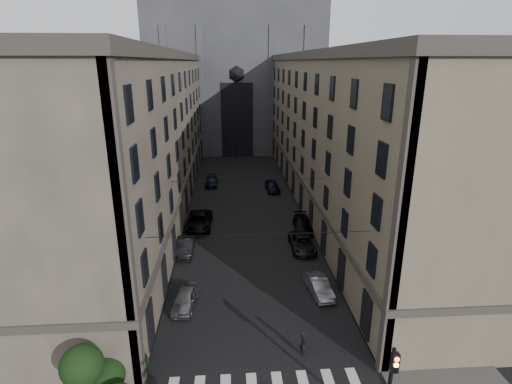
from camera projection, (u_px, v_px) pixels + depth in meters
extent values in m
cube|color=#383533|center=(162.00, 206.00, 51.02)|extent=(7.00, 80.00, 0.15)
cube|color=#383533|center=(323.00, 203.00, 52.43)|extent=(7.00, 80.00, 0.15)
cube|color=#463F35|center=(131.00, 138.00, 48.05)|extent=(13.00, 60.00, 18.00)
cube|color=#38332D|center=(123.00, 55.00, 45.12)|extent=(13.60, 60.60, 0.90)
cube|color=#38332D|center=(135.00, 176.00, 49.54)|extent=(13.40, 60.30, 0.50)
cube|color=brown|center=(351.00, 135.00, 49.85)|extent=(13.00, 60.00, 18.00)
cube|color=#38332D|center=(356.00, 55.00, 46.92)|extent=(13.60, 60.60, 0.90)
cube|color=#38332D|center=(348.00, 172.00, 51.34)|extent=(13.40, 60.30, 0.50)
cube|color=#2D2D33|center=(235.00, 75.00, 84.05)|extent=(34.00, 22.00, 30.00)
cube|color=black|center=(237.00, 121.00, 76.07)|extent=(6.00, 0.30, 14.00)
cube|color=black|center=(395.00, 363.00, 18.25)|extent=(0.34, 0.30, 1.00)
cylinder|color=#FF0C07|center=(397.00, 359.00, 18.00)|extent=(0.22, 0.05, 0.22)
cylinder|color=orange|center=(396.00, 365.00, 18.10)|extent=(0.22, 0.05, 0.22)
cylinder|color=black|center=(395.00, 371.00, 18.20)|extent=(0.22, 0.05, 0.22)
sphere|color=black|center=(107.00, 375.00, 22.17)|extent=(2.00, 2.00, 2.00)
sphere|color=black|center=(137.00, 365.00, 23.31)|extent=(1.40, 1.40, 1.40)
sphere|color=black|center=(82.00, 366.00, 20.33)|extent=(2.20, 2.20, 2.20)
cylinder|color=black|center=(259.00, 234.00, 24.77)|extent=(14.00, 0.03, 0.03)
cylinder|color=black|center=(249.00, 180.00, 36.14)|extent=(14.00, 0.03, 0.03)
cylinder|color=black|center=(243.00, 150.00, 48.47)|extent=(14.00, 0.03, 0.03)
cylinder|color=black|center=(240.00, 132.00, 60.79)|extent=(14.00, 0.03, 0.03)
cylinder|color=black|center=(238.00, 121.00, 72.17)|extent=(14.00, 0.03, 0.03)
cylinder|color=black|center=(232.00, 152.00, 49.45)|extent=(0.03, 60.00, 0.03)
cylinder|color=black|center=(253.00, 151.00, 49.63)|extent=(0.03, 60.00, 0.03)
imported|color=slate|center=(185.00, 299.00, 30.10)|extent=(2.11, 4.15, 1.35)
imported|color=black|center=(186.00, 247.00, 38.51)|extent=(1.51, 4.27, 1.40)
imported|color=black|center=(199.00, 221.00, 44.46)|extent=(2.90, 5.91, 1.62)
imported|color=black|center=(212.00, 182.00, 59.61)|extent=(1.83, 4.43, 1.28)
imported|color=gray|center=(319.00, 286.00, 31.82)|extent=(1.89, 4.12, 1.31)
imported|color=black|center=(302.00, 243.00, 39.35)|extent=(2.31, 4.97, 1.38)
imported|color=black|center=(303.00, 224.00, 43.86)|extent=(2.24, 4.92, 1.40)
imported|color=black|center=(272.00, 186.00, 57.13)|extent=(2.03, 4.49, 1.50)
imported|color=black|center=(303.00, 343.00, 25.11)|extent=(0.57, 0.72, 1.72)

